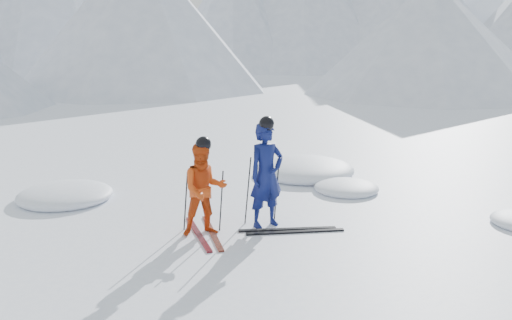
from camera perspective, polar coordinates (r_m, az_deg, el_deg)
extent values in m
plane|color=white|center=(10.07, 10.40, -6.31)|extent=(160.00, 160.00, 0.00)
cone|color=#B2BCD1|center=(60.17, -12.97, 15.20)|extent=(17.69, 17.69, 11.93)
cone|color=#B2BCD1|center=(53.00, -2.38, 15.27)|extent=(19.63, 19.63, 10.85)
cone|color=silver|center=(64.79, 22.85, 13.84)|extent=(24.45, 24.45, 10.76)
cone|color=#B2BCD1|center=(32.76, 17.72, 12.31)|extent=(14.00, 14.00, 6.50)
cone|color=#B2BCD1|center=(34.85, -12.18, 14.68)|extent=(16.00, 16.00, 9.00)
imported|color=#0D1550|center=(9.40, 1.10, -1.60)|extent=(0.79, 0.67, 1.85)
imported|color=#CC4110|center=(9.07, -5.46, -3.10)|extent=(0.82, 0.66, 1.58)
cylinder|color=black|center=(9.57, -0.86, -3.25)|extent=(0.12, 0.09, 1.23)
cylinder|color=black|center=(9.77, 2.22, -2.92)|extent=(0.12, 0.07, 1.23)
cylinder|color=black|center=(9.36, -7.41, -4.31)|extent=(0.11, 0.09, 1.05)
cylinder|color=black|center=(9.32, -3.67, -4.31)|extent=(0.11, 0.08, 1.05)
cube|color=black|center=(9.30, -6.10, -7.71)|extent=(0.30, 1.70, 0.03)
cube|color=black|center=(9.32, -4.61, -7.63)|extent=(0.18, 1.70, 0.03)
cube|color=black|center=(9.47, 3.33, -7.29)|extent=(1.70, 0.25, 0.03)
cube|color=black|center=(9.35, 4.15, -7.55)|extent=(1.70, 0.19, 0.03)
ellipsoid|color=white|center=(11.83, -19.41, -3.93)|extent=(1.92, 1.92, 0.42)
ellipsoid|color=white|center=(11.93, 9.47, -3.21)|extent=(1.40, 1.40, 0.31)
ellipsoid|color=white|center=(13.21, 5.13, -1.50)|extent=(2.40, 2.40, 0.53)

